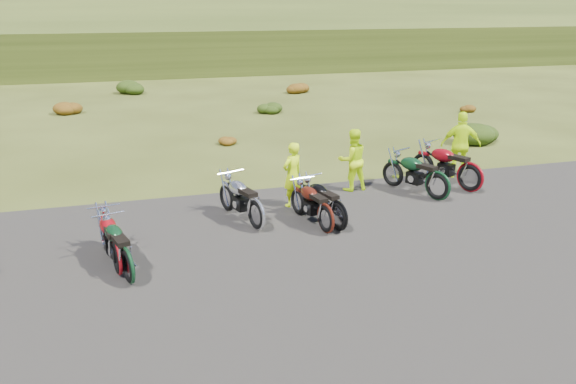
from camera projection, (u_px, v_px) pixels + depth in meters
name	position (u px, v px, depth m)	size (l,w,h in m)	color
ground	(323.00, 249.00, 11.46)	(300.00, 300.00, 0.00)	#353D14
gravel_pad	(362.00, 295.00, 9.64)	(20.00, 12.00, 0.04)	black
hill_slope	(160.00, 51.00, 56.96)	(300.00, 46.00, 3.00)	#313F15
hill_plateau	(140.00, 27.00, 111.57)	(300.00, 90.00, 9.17)	#313F15
shrub_2	(67.00, 106.00, 24.83)	(1.30, 1.30, 0.77)	#72310E
shrub_3	(132.00, 85.00, 30.38)	(1.56, 1.56, 0.92)	black
shrub_4	(226.00, 139.00, 19.65)	(0.77, 0.77, 0.45)	#72310E
shrub_5	(269.00, 106.00, 25.20)	(1.03, 1.03, 0.61)	black
shrub_6	(297.00, 86.00, 30.76)	(1.30, 1.30, 0.77)	#72310E
shrub_7	(478.00, 130.00, 19.93)	(1.56, 1.56, 0.92)	black
shrub_8	(465.00, 107.00, 25.58)	(0.77, 0.77, 0.45)	#72310E
motorcycle_1	(119.00, 275.00, 10.34)	(1.93, 0.64, 1.01)	maroon
motorcycle_2	(130.00, 284.00, 10.01)	(1.91, 0.64, 1.00)	black
motorcycle_3	(257.00, 231.00, 12.34)	(2.06, 0.69, 1.08)	silver
motorcycle_4	(325.00, 234.00, 12.18)	(1.88, 0.63, 0.99)	#47150B
motorcycle_5	(337.00, 231.00, 12.31)	(1.93, 0.64, 1.01)	black
motorcycle_6	(468.00, 193.00, 14.80)	(2.25, 0.75, 1.18)	maroon
motorcycle_7	(436.00, 201.00, 14.18)	(2.14, 0.71, 1.12)	#0E3219
person_middle	(292.00, 176.00, 13.55)	(0.58, 0.38, 1.59)	#C0E70C
person_right_a	(352.00, 161.00, 14.70)	(0.80, 0.62, 1.65)	#C0E70C
person_right_b	(461.00, 146.00, 15.74)	(1.10, 0.46, 1.88)	#C0E70C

